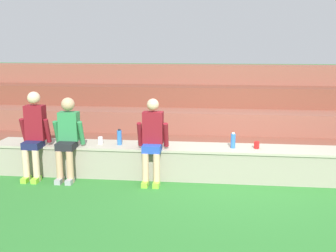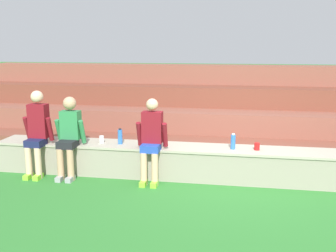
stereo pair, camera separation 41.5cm
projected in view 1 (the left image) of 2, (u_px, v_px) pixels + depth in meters
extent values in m
plane|color=#2D752D|center=(235.00, 184.00, 6.37)|extent=(80.00, 80.00, 0.00)
cube|color=gray|center=(235.00, 163.00, 6.60)|extent=(8.35, 0.59, 0.54)
cube|color=#ABA28E|center=(235.00, 149.00, 6.55)|extent=(8.39, 0.63, 0.04)
cube|color=brown|center=(232.00, 151.00, 7.53)|extent=(12.32, 0.71, 0.44)
cube|color=brown|center=(230.00, 132.00, 8.17)|extent=(12.32, 0.71, 0.88)
cube|color=brown|center=(229.00, 116.00, 8.81)|extent=(12.32, 0.71, 1.32)
cube|color=brown|center=(228.00, 102.00, 9.45)|extent=(12.32, 0.71, 1.76)
cylinder|color=beige|center=(26.00, 165.00, 6.49)|extent=(0.11, 0.11, 0.54)
cylinder|color=beige|center=(36.00, 166.00, 6.47)|extent=(0.11, 0.11, 0.54)
cube|color=#8CD833|center=(26.00, 179.00, 6.49)|extent=(0.10, 0.22, 0.08)
cube|color=#8CD833|center=(36.00, 180.00, 6.48)|extent=(0.10, 0.22, 0.08)
cube|color=#191E47|center=(33.00, 145.00, 6.53)|extent=(0.29, 0.31, 0.12)
cube|color=maroon|center=(36.00, 123.00, 6.60)|extent=(0.32, 0.20, 0.59)
sphere|color=beige|center=(34.00, 98.00, 6.52)|extent=(0.21, 0.21, 0.21)
cylinder|color=maroon|center=(24.00, 130.00, 6.64)|extent=(0.08, 0.20, 0.43)
cylinder|color=maroon|center=(47.00, 131.00, 6.59)|extent=(0.08, 0.18, 0.43)
cylinder|color=tan|center=(60.00, 167.00, 6.42)|extent=(0.11, 0.11, 0.54)
cylinder|color=tan|center=(70.00, 167.00, 6.40)|extent=(0.11, 0.11, 0.54)
cube|color=#99999E|center=(59.00, 181.00, 6.43)|extent=(0.10, 0.22, 0.08)
cube|color=#99999E|center=(70.00, 181.00, 6.41)|extent=(0.10, 0.22, 0.08)
cube|color=black|center=(67.00, 146.00, 6.47)|extent=(0.29, 0.31, 0.12)
cube|color=#2D7F47|center=(69.00, 126.00, 6.57)|extent=(0.33, 0.20, 0.49)
sphere|color=tan|center=(68.00, 104.00, 6.49)|extent=(0.22, 0.22, 0.22)
cylinder|color=#2D7F47|center=(57.00, 132.00, 6.59)|extent=(0.08, 0.20, 0.42)
cylinder|color=#2D7F47|center=(81.00, 133.00, 6.55)|extent=(0.08, 0.20, 0.42)
cylinder|color=#DBAD89|center=(145.00, 169.00, 6.28)|extent=(0.11, 0.11, 0.54)
cylinder|color=#DBAD89|center=(157.00, 170.00, 6.26)|extent=(0.11, 0.11, 0.54)
cube|color=#8CD833|center=(145.00, 184.00, 6.29)|extent=(0.10, 0.22, 0.08)
cube|color=#8CD833|center=(156.00, 184.00, 6.27)|extent=(0.10, 0.22, 0.08)
cube|color=#2347B2|center=(152.00, 148.00, 6.32)|extent=(0.30, 0.30, 0.12)
cube|color=maroon|center=(153.00, 127.00, 6.39)|extent=(0.33, 0.20, 0.52)
sphere|color=#DBAD89|center=(153.00, 105.00, 6.31)|extent=(0.20, 0.20, 0.20)
cylinder|color=maroon|center=(140.00, 134.00, 6.42)|extent=(0.08, 0.21, 0.42)
cylinder|color=maroon|center=(166.00, 135.00, 6.37)|extent=(0.08, 0.20, 0.42)
cylinder|color=blue|center=(119.00, 138.00, 6.71)|extent=(0.08, 0.08, 0.25)
cylinder|color=black|center=(119.00, 130.00, 6.68)|extent=(0.05, 0.05, 0.02)
cylinder|color=blue|center=(233.00, 141.00, 6.50)|extent=(0.08, 0.08, 0.24)
cylinder|color=white|center=(233.00, 133.00, 6.47)|extent=(0.05, 0.05, 0.02)
cylinder|color=red|center=(257.00, 145.00, 6.48)|extent=(0.09, 0.09, 0.12)
cylinder|color=white|center=(100.00, 140.00, 6.77)|extent=(0.08, 0.08, 0.13)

